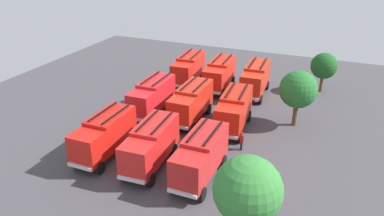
% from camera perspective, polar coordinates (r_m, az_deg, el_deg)
% --- Properties ---
extents(ground_plane, '(56.69, 56.69, 0.00)m').
position_cam_1_polar(ground_plane, '(40.71, -0.00, -1.79)').
color(ground_plane, '#423F44').
extents(fire_truck_0, '(7.34, 3.11, 3.88)m').
position_cam_1_polar(fire_truck_0, '(50.03, -0.53, 6.10)').
color(fire_truck_0, red).
rests_on(fire_truck_0, ground).
extents(fire_truck_1, '(7.22, 2.81, 3.88)m').
position_cam_1_polar(fire_truck_1, '(41.45, -6.08, 1.85)').
color(fire_truck_1, red).
rests_on(fire_truck_1, ground).
extents(fire_truck_2, '(7.20, 2.76, 3.88)m').
position_cam_1_polar(fire_truck_2, '(34.28, -13.14, -3.90)').
color(fire_truck_2, red).
rests_on(fire_truck_2, ground).
extents(fire_truck_3, '(7.31, 3.04, 3.88)m').
position_cam_1_polar(fire_truck_3, '(48.16, 4.21, 5.27)').
color(fire_truck_3, red).
rests_on(fire_truck_3, ground).
extents(fire_truck_4, '(7.22, 2.80, 3.88)m').
position_cam_1_polar(fire_truck_4, '(39.75, -0.14, 0.96)').
color(fire_truck_4, red).
rests_on(fire_truck_4, ground).
extents(fire_truck_5, '(7.32, 3.08, 3.88)m').
position_cam_1_polar(fire_truck_5, '(32.09, -6.29, -5.46)').
color(fire_truck_5, red).
rests_on(fire_truck_5, ground).
extents(fire_truck_6, '(7.32, 3.06, 3.88)m').
position_cam_1_polar(fire_truck_6, '(47.02, 9.61, 4.49)').
color(fire_truck_6, red).
rests_on(fire_truck_6, ground).
extents(fire_truck_7, '(7.37, 3.21, 3.88)m').
position_cam_1_polar(fire_truck_7, '(38.27, 6.40, -0.20)').
color(fire_truck_7, red).
rests_on(fire_truck_7, ground).
extents(fire_truck_8, '(7.20, 2.76, 3.88)m').
position_cam_1_polar(fire_truck_8, '(30.39, 1.29, -7.18)').
color(fire_truck_8, red).
rests_on(fire_truck_8, ground).
extents(firefighter_0, '(0.43, 0.48, 1.78)m').
position_cam_1_polar(firefighter_0, '(36.40, -3.69, -3.50)').
color(firefighter_0, black).
rests_on(firefighter_0, ground).
extents(firefighter_1, '(0.48, 0.39, 1.79)m').
position_cam_1_polar(firefighter_1, '(35.07, 7.55, -4.85)').
color(firefighter_1, black).
rests_on(firefighter_1, ground).
extents(tree_0, '(3.26, 3.26, 5.05)m').
position_cam_1_polar(tree_0, '(49.66, 19.39, 6.03)').
color(tree_0, brown).
rests_on(tree_0, ground).
extents(tree_1, '(3.84, 3.84, 5.95)m').
position_cam_1_polar(tree_1, '(39.46, 15.81, 2.70)').
color(tree_1, brown).
rests_on(tree_1, ground).
extents(tree_2, '(4.25, 4.25, 6.59)m').
position_cam_1_polar(tree_2, '(23.12, 8.44, -12.27)').
color(tree_2, brown).
rests_on(tree_2, ground).
extents(traffic_cone_0, '(0.47, 0.47, 0.67)m').
position_cam_1_polar(traffic_cone_0, '(40.33, -11.71, -2.09)').
color(traffic_cone_0, '#F2600C').
rests_on(traffic_cone_0, ground).
extents(traffic_cone_1, '(0.43, 0.43, 0.61)m').
position_cam_1_polar(traffic_cone_1, '(35.66, -7.26, -5.60)').
color(traffic_cone_1, '#F2600C').
rests_on(traffic_cone_1, ground).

